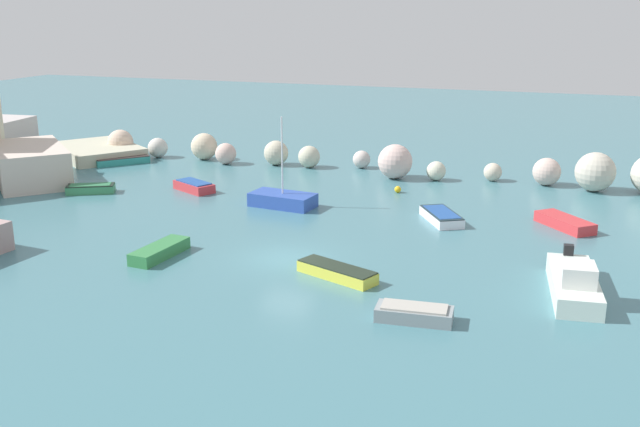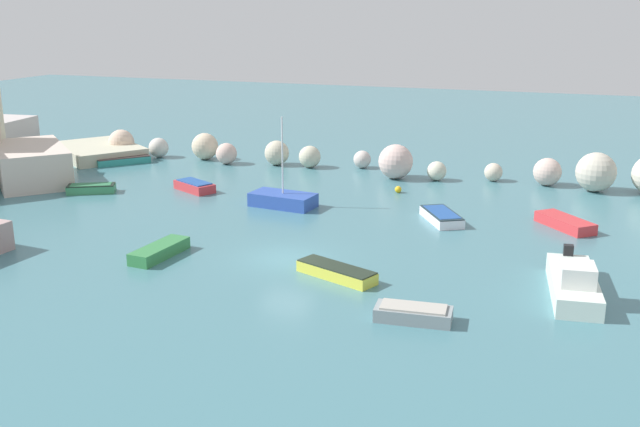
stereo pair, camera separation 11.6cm
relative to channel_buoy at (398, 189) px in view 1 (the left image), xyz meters
The scene contains 13 objects.
cove_water 15.06m from the channel_buoy, 97.71° to the right, with size 160.00×160.00×0.00m, color #427580.
rock_breakwater 5.30m from the channel_buoy, 104.16° to the left, with size 43.39×4.55×2.66m.
channel_buoy is the anchor object (origin of this frame).
moored_boat_0 8.34m from the channel_buoy, 135.56° to the right, with size 4.21×2.44×5.62m.
moored_boat_1 18.63m from the channel_buoy, 115.70° to the right, with size 1.47×3.73×0.61m.
moored_boat_2 13.80m from the channel_buoy, 162.47° to the right, with size 3.40×2.66×0.67m.
moored_boat_3 7.06m from the channel_buoy, 55.26° to the right, with size 3.11×3.82×0.59m.
moored_boat_4 22.87m from the channel_buoy, behind, with size 3.65×3.94×0.59m.
moored_boat_5 11.82m from the channel_buoy, 23.62° to the right, with size 3.50×3.67×0.61m.
moored_boat_6 19.06m from the channel_buoy, 52.87° to the right, with size 2.54×6.10×1.74m.
moored_boat_7 20.87m from the channel_buoy, 74.48° to the right, with size 3.15×1.52×0.63m.
moored_boat_8 16.64m from the channel_buoy, 85.93° to the right, with size 4.14×2.56×0.58m.
moored_boat_9 20.63m from the channel_buoy, 160.11° to the right, with size 3.31×2.52×0.60m.
Camera 1 is at (13.08, -31.75, 12.06)m, focal length 41.04 mm.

